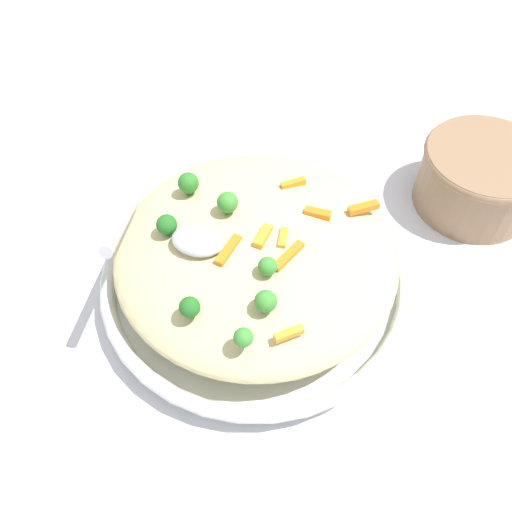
% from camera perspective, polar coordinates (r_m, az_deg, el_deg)
% --- Properties ---
extents(ground_plane, '(2.40, 2.40, 0.00)m').
position_cam_1_polar(ground_plane, '(0.66, -0.00, -3.33)').
color(ground_plane, silver).
extents(serving_bowl, '(0.36, 0.36, 0.04)m').
position_cam_1_polar(serving_bowl, '(0.64, -0.00, -2.27)').
color(serving_bowl, silver).
rests_on(serving_bowl, ground_plane).
extents(pasta_mound, '(0.31, 0.31, 0.07)m').
position_cam_1_polar(pasta_mound, '(0.60, -0.00, 0.34)').
color(pasta_mound, '#DBC689').
rests_on(pasta_mound, serving_bowl).
extents(carrot_piece_0, '(0.02, 0.04, 0.01)m').
position_cam_1_polar(carrot_piece_0, '(0.56, -2.90, 0.63)').
color(carrot_piece_0, orange).
rests_on(carrot_piece_0, pasta_mound).
extents(carrot_piece_1, '(0.01, 0.03, 0.01)m').
position_cam_1_polar(carrot_piece_1, '(0.57, 0.72, 2.10)').
color(carrot_piece_1, orange).
rests_on(carrot_piece_1, pasta_mound).
extents(carrot_piece_2, '(0.01, 0.03, 0.01)m').
position_cam_1_polar(carrot_piece_2, '(0.57, 2.94, 2.22)').
color(carrot_piece_2, orange).
rests_on(carrot_piece_2, pasta_mound).
extents(carrot_piece_3, '(0.03, 0.03, 0.01)m').
position_cam_1_polar(carrot_piece_3, '(0.62, 11.15, 4.99)').
color(carrot_piece_3, orange).
rests_on(carrot_piece_3, pasta_mound).
extents(carrot_piece_4, '(0.03, 0.01, 0.01)m').
position_cam_1_polar(carrot_piece_4, '(0.60, 6.45, 4.44)').
color(carrot_piece_4, orange).
rests_on(carrot_piece_4, pasta_mound).
extents(carrot_piece_5, '(0.03, 0.02, 0.01)m').
position_cam_1_polar(carrot_piece_5, '(0.51, 3.45, -8.07)').
color(carrot_piece_5, orange).
rests_on(carrot_piece_5, pasta_mound).
extents(carrot_piece_6, '(0.03, 0.04, 0.01)m').
position_cam_1_polar(carrot_piece_6, '(0.55, 3.39, 0.06)').
color(carrot_piece_6, orange).
rests_on(carrot_piece_6, pasta_mound).
extents(carrot_piece_7, '(0.03, 0.02, 0.01)m').
position_cam_1_polar(carrot_piece_7, '(0.63, 3.89, 7.55)').
color(carrot_piece_7, orange).
rests_on(carrot_piece_7, pasta_mound).
extents(broccoli_floret_0, '(0.02, 0.02, 0.03)m').
position_cam_1_polar(broccoli_floret_0, '(0.62, -7.06, 7.54)').
color(broccoli_floret_0, '#296820').
rests_on(broccoli_floret_0, pasta_mound).
extents(broccoli_floret_1, '(0.02, 0.02, 0.03)m').
position_cam_1_polar(broccoli_floret_1, '(0.51, 1.02, -4.77)').
color(broccoli_floret_1, '#377928').
rests_on(broccoli_floret_1, pasta_mound).
extents(broccoli_floret_2, '(0.02, 0.02, 0.03)m').
position_cam_1_polar(broccoli_floret_2, '(0.58, -9.29, 3.21)').
color(broccoli_floret_2, '#205B1C').
rests_on(broccoli_floret_2, pasta_mound).
extents(broccoli_floret_3, '(0.02, 0.02, 0.03)m').
position_cam_1_polar(broccoli_floret_3, '(0.58, -2.99, 5.57)').
color(broccoli_floret_3, '#377928').
rests_on(broccoli_floret_3, pasta_mound).
extents(broccoli_floret_4, '(0.02, 0.02, 0.02)m').
position_cam_1_polar(broccoli_floret_4, '(0.53, 1.21, -1.10)').
color(broccoli_floret_4, '#377928').
rests_on(broccoli_floret_4, pasta_mound).
extents(broccoli_floret_5, '(0.02, 0.02, 0.02)m').
position_cam_1_polar(broccoli_floret_5, '(0.50, -1.33, -8.51)').
color(broccoli_floret_5, '#377928').
rests_on(broccoli_floret_5, pasta_mound).
extents(broccoli_floret_6, '(0.02, 0.02, 0.02)m').
position_cam_1_polar(broccoli_floret_6, '(0.52, -6.93, -5.34)').
color(broccoli_floret_6, '#205B1C').
rests_on(broccoli_floret_6, pasta_mound).
extents(serving_spoon, '(0.12, 0.14, 0.08)m').
position_cam_1_polar(serving_spoon, '(0.56, -8.74, 2.34)').
color(serving_spoon, '#B7B7BC').
rests_on(serving_spoon, pasta_mound).
extents(companion_bowl, '(0.16, 0.16, 0.09)m').
position_cam_1_polar(companion_bowl, '(0.77, 22.35, 7.71)').
color(companion_bowl, '#8C6B4C').
rests_on(companion_bowl, ground_plane).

